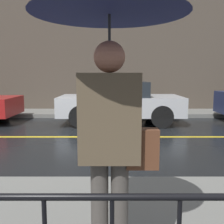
% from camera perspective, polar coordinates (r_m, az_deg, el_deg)
% --- Properties ---
extents(ground_plane, '(80.00, 80.00, 0.00)m').
position_cam_1_polar(ground_plane, '(6.97, -9.48, -5.37)').
color(ground_plane, black).
extents(sidewalk_far, '(28.00, 1.65, 0.14)m').
position_cam_1_polar(sidewalk_far, '(10.74, -6.04, -0.22)').
color(sidewalk_far, slate).
rests_on(sidewalk_far, ground_plane).
extents(lane_marking, '(25.20, 0.12, 0.01)m').
position_cam_1_polar(lane_marking, '(6.97, -9.48, -5.34)').
color(lane_marking, gold).
rests_on(lane_marking, ground_plane).
extents(building_storefront, '(28.00, 0.30, 6.19)m').
position_cam_1_polar(building_storefront, '(11.70, -5.73, 15.31)').
color(building_storefront, '#4C4238').
rests_on(building_storefront, ground_plane).
extents(pedestrian, '(1.12, 1.12, 2.13)m').
position_cam_1_polar(pedestrian, '(1.92, -0.22, 15.70)').
color(pedestrian, '#4C4742').
rests_on(pedestrian, sidewalk_near).
extents(car_silver, '(4.02, 1.87, 1.40)m').
position_cam_1_polar(car_silver, '(8.76, 1.76, 2.29)').
color(car_silver, '#B2B5BA').
rests_on(car_silver, ground_plane).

